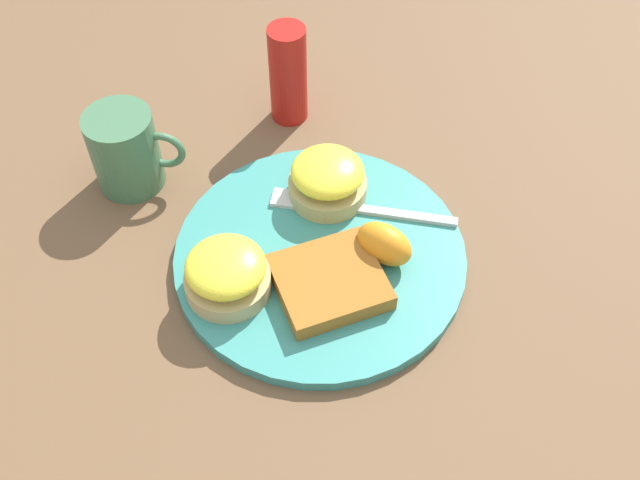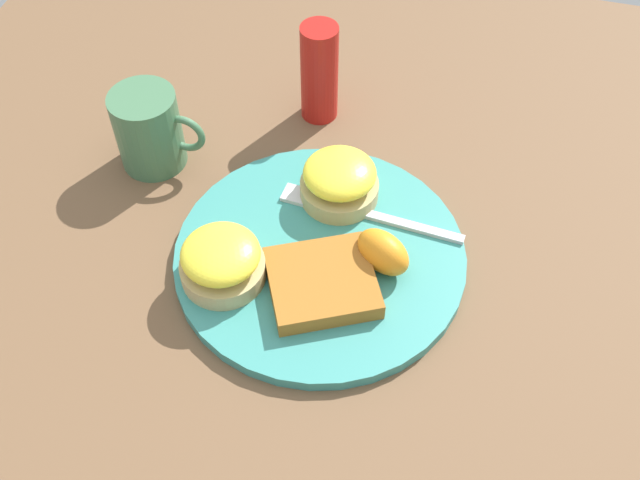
# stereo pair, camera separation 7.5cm
# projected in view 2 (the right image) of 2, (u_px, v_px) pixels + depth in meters

# --- Properties ---
(ground_plane) EXTENTS (1.10, 1.10, 0.00)m
(ground_plane) POSITION_uv_depth(u_px,v_px,m) (320.00, 260.00, 0.78)
(ground_plane) COLOR brown
(plate) EXTENTS (0.30, 0.30, 0.01)m
(plate) POSITION_uv_depth(u_px,v_px,m) (320.00, 256.00, 0.77)
(plate) COLOR teal
(plate) RESTS_ON ground_plane
(sandwich_benedict_left) EXTENTS (0.08, 0.08, 0.05)m
(sandwich_benedict_left) POSITION_uv_depth(u_px,v_px,m) (335.00, 180.00, 0.79)
(sandwich_benedict_left) COLOR tan
(sandwich_benedict_left) RESTS_ON plate
(sandwich_benedict_right) EXTENTS (0.08, 0.08, 0.05)m
(sandwich_benedict_right) POSITION_uv_depth(u_px,v_px,m) (222.00, 261.00, 0.73)
(sandwich_benedict_right) COLOR tan
(sandwich_benedict_right) RESTS_ON plate
(hashbrown_patty) EXTENTS (0.13, 0.13, 0.02)m
(hashbrown_patty) POSITION_uv_depth(u_px,v_px,m) (322.00, 282.00, 0.73)
(hashbrown_patty) COLOR #A06021
(hashbrown_patty) RESTS_ON plate
(orange_wedge) EXTENTS (0.07, 0.06, 0.04)m
(orange_wedge) POSITION_uv_depth(u_px,v_px,m) (383.00, 254.00, 0.74)
(orange_wedge) COLOR orange
(orange_wedge) RESTS_ON plate
(fork) EXTENTS (0.20, 0.03, 0.00)m
(fork) POSITION_uv_depth(u_px,v_px,m) (359.00, 212.00, 0.80)
(fork) COLOR silver
(fork) RESTS_ON plate
(cup) EXTENTS (0.10, 0.07, 0.09)m
(cup) POSITION_uv_depth(u_px,v_px,m) (150.00, 130.00, 0.83)
(cup) COLOR #42704C
(cup) RESTS_ON ground_plane
(condiment_bottle) EXTENTS (0.04, 0.04, 0.12)m
(condiment_bottle) POSITION_uv_depth(u_px,v_px,m) (319.00, 73.00, 0.87)
(condiment_bottle) COLOR #B21914
(condiment_bottle) RESTS_ON ground_plane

